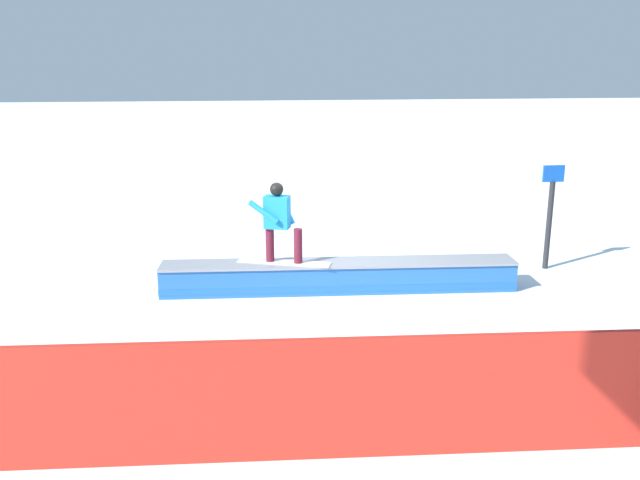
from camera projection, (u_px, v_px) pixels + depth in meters
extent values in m
plane|color=white|center=(339.00, 291.00, 11.07)|extent=(120.00, 120.00, 0.00)
cube|color=blue|center=(339.00, 277.00, 11.01)|extent=(5.93, 0.96, 0.47)
cube|color=blue|center=(339.00, 284.00, 11.04)|extent=(5.94, 0.97, 0.11)
cube|color=gray|center=(339.00, 263.00, 10.94)|extent=(5.94, 1.02, 0.04)
cube|color=silver|center=(284.00, 262.00, 10.88)|extent=(1.56, 0.81, 0.01)
cylinder|color=maroon|center=(270.00, 244.00, 10.85)|extent=(0.18, 0.18, 0.57)
cylinder|color=maroon|center=(298.00, 246.00, 10.75)|extent=(0.18, 0.18, 0.57)
cube|color=#1F92DB|center=(277.00, 212.00, 10.68)|extent=(0.46, 0.36, 0.53)
sphere|color=black|center=(277.00, 189.00, 10.58)|extent=(0.22, 0.22, 0.22)
cylinder|color=#1F92DB|center=(263.00, 212.00, 10.55)|extent=(0.51, 0.26, 0.38)
cylinder|color=#1F92DB|center=(286.00, 209.00, 10.81)|extent=(0.33, 0.19, 0.54)
cube|color=red|center=(422.00, 396.00, 6.27)|extent=(12.99, 0.99, 1.24)
cylinder|color=#262628|center=(549.00, 226.00, 12.07)|extent=(0.10, 0.10, 1.63)
cube|color=blue|center=(554.00, 174.00, 11.82)|extent=(0.40, 0.04, 0.30)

